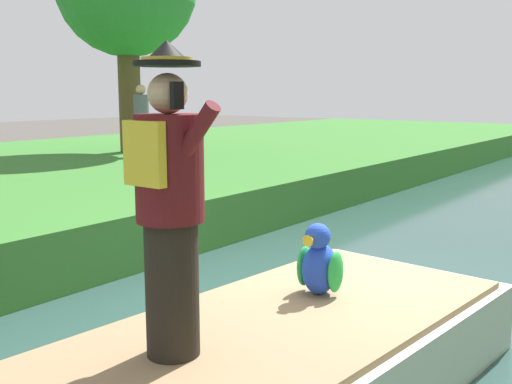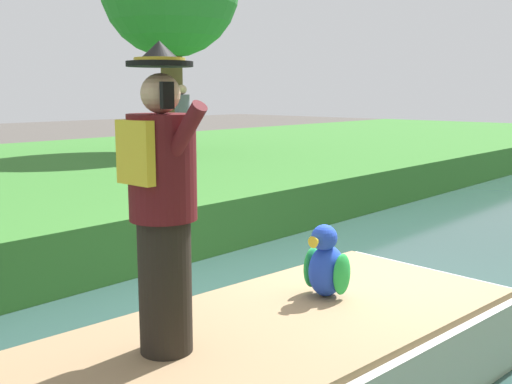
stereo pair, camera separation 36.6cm
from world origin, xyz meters
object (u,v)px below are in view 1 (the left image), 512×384
(boat, at_px, (273,365))
(person_pirate, at_px, (170,204))
(parrot_plush, at_px, (319,264))
(person_bystander, at_px, (142,120))

(boat, bearing_deg, person_pirate, -103.80)
(parrot_plush, bearing_deg, person_bystander, 145.20)
(boat, relative_size, person_bystander, 2.71)
(parrot_plush, height_order, person_bystander, person_bystander)
(boat, height_order, parrot_plush, parrot_plush)
(parrot_plush, bearing_deg, boat, -84.58)
(boat, xyz_separation_m, parrot_plush, (-0.07, 0.71, 0.55))
(person_bystander, bearing_deg, parrot_plush, -34.80)
(person_bystander, bearing_deg, boat, -37.86)
(boat, distance_m, parrot_plush, 0.90)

